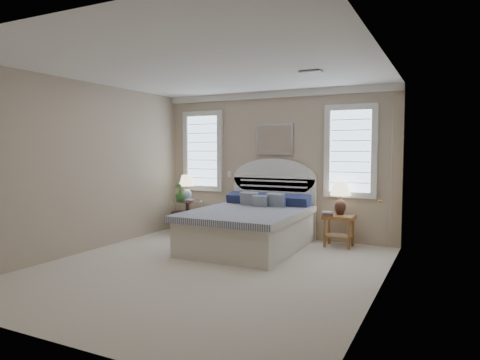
% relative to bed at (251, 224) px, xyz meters
% --- Properties ---
extents(floor, '(4.50, 5.00, 0.01)m').
position_rel_bed_xyz_m(floor, '(0.00, -1.46, -0.39)').
color(floor, beige).
rests_on(floor, ground).
extents(ceiling, '(4.50, 5.00, 0.01)m').
position_rel_bed_xyz_m(ceiling, '(0.00, -1.46, 2.31)').
color(ceiling, white).
rests_on(ceiling, wall_back).
extents(wall_back, '(4.50, 0.02, 2.70)m').
position_rel_bed_xyz_m(wall_back, '(0.00, 1.04, 0.96)').
color(wall_back, tan).
rests_on(wall_back, floor).
extents(wall_left, '(0.02, 5.00, 2.70)m').
position_rel_bed_xyz_m(wall_left, '(-2.25, -1.46, 0.96)').
color(wall_left, tan).
rests_on(wall_left, floor).
extents(wall_right, '(0.02, 5.00, 2.70)m').
position_rel_bed_xyz_m(wall_right, '(2.25, -1.46, 0.96)').
color(wall_right, tan).
rests_on(wall_right, floor).
extents(crown_molding, '(4.50, 0.08, 0.12)m').
position_rel_bed_xyz_m(crown_molding, '(0.00, 1.00, 2.25)').
color(crown_molding, silver).
rests_on(crown_molding, wall_back).
extents(hvac_vent, '(0.30, 0.20, 0.02)m').
position_rel_bed_xyz_m(hvac_vent, '(1.20, -0.66, 2.29)').
color(hvac_vent, '#B2B2B2').
rests_on(hvac_vent, ceiling).
extents(switch_plate, '(0.08, 0.01, 0.12)m').
position_rel_bed_xyz_m(switch_plate, '(-0.95, 1.03, 0.76)').
color(switch_plate, silver).
rests_on(switch_plate, wall_back).
extents(window_left, '(0.90, 0.06, 1.60)m').
position_rel_bed_xyz_m(window_left, '(-1.55, 1.02, 1.21)').
color(window_left, silver).
rests_on(window_left, wall_back).
extents(window_right, '(0.90, 0.06, 1.60)m').
position_rel_bed_xyz_m(window_right, '(1.40, 1.02, 1.21)').
color(window_right, silver).
rests_on(window_right, wall_back).
extents(painting, '(0.74, 0.04, 0.58)m').
position_rel_bed_xyz_m(painting, '(0.00, 1.00, 1.43)').
color(painting, silver).
rests_on(painting, wall_back).
extents(closet_door, '(0.02, 1.80, 2.40)m').
position_rel_bed_xyz_m(closet_door, '(2.23, -0.26, 0.81)').
color(closet_door, white).
rests_on(closet_door, floor).
extents(bed, '(1.72, 2.28, 1.47)m').
position_rel_bed_xyz_m(bed, '(0.00, 0.00, 0.00)').
color(bed, silver).
rests_on(bed, floor).
extents(side_table_left, '(0.56, 0.56, 0.63)m').
position_rel_bed_xyz_m(side_table_left, '(-1.65, 0.59, 0.00)').
color(side_table_left, black).
rests_on(side_table_left, floor).
extents(nightstand_right, '(0.50, 0.40, 0.53)m').
position_rel_bed_xyz_m(nightstand_right, '(1.30, 0.69, 0.00)').
color(nightstand_right, olive).
rests_on(nightstand_right, floor).
extents(floor_pot, '(0.50, 0.50, 0.40)m').
position_rel_bed_xyz_m(floor_pot, '(-1.76, 0.58, -0.18)').
color(floor_pot, black).
rests_on(floor_pot, floor).
extents(lamp_left, '(0.41, 0.41, 0.51)m').
position_rel_bed_xyz_m(lamp_left, '(-1.66, 0.59, 0.56)').
color(lamp_left, silver).
rests_on(lamp_left, side_table_left).
extents(lamp_right, '(0.40, 0.40, 0.57)m').
position_rel_bed_xyz_m(lamp_right, '(1.29, 0.80, 0.49)').
color(lamp_right, black).
rests_on(lamp_right, nightstand_right).
extents(potted_plant, '(0.27, 0.27, 0.36)m').
position_rel_bed_xyz_m(potted_plant, '(-1.74, 0.47, 0.42)').
color(potted_plant, '#2C6B2A').
rests_on(potted_plant, side_table_left).
extents(books_left, '(0.16, 0.11, 0.06)m').
position_rel_bed_xyz_m(books_left, '(-1.46, 0.37, 0.28)').
color(books_left, maroon).
rests_on(books_left, side_table_left).
extents(books_right, '(0.21, 0.18, 0.07)m').
position_rel_bed_xyz_m(books_right, '(1.14, 0.54, 0.18)').
color(books_right, maroon).
rests_on(books_right, nightstand_right).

